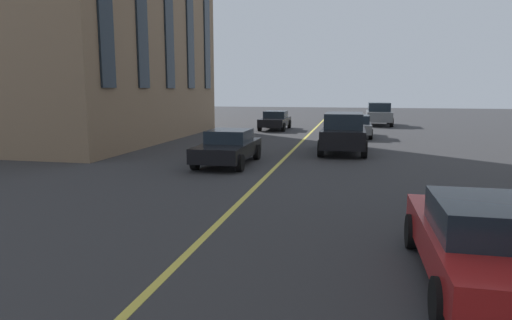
{
  "coord_description": "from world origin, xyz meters",
  "views": [
    {
      "loc": [
        4.64,
        -2.88,
        2.97
      ],
      "look_at": [
        14.63,
        -0.69,
        1.34
      ],
      "focal_mm": 31.22,
      "sensor_mm": 36.0,
      "label": 1
    }
  ],
  "objects": [
    {
      "name": "car_grey_near",
      "position": [
        33.36,
        -3.04,
        0.7
      ],
      "size": [
        4.4,
        1.95,
        1.37
      ],
      "color": "slate",
      "rests_on": "ground_plane"
    },
    {
      "name": "car_black_parked_b",
      "position": [
        25.92,
        -2.44,
        0.97
      ],
      "size": [
        4.7,
        2.14,
        1.88
      ],
      "color": "black",
      "rests_on": "ground_plane"
    },
    {
      "name": "car_black_oncoming",
      "position": [
        21.59,
        1.97,
        0.7
      ],
      "size": [
        4.4,
        1.95,
        1.37
      ],
      "color": "black",
      "rests_on": "ground_plane"
    },
    {
      "name": "car_grey_mid",
      "position": [
        43.09,
        -4.9,
        0.97
      ],
      "size": [
        4.7,
        2.14,
        1.88
      ],
      "color": "slate",
      "rests_on": "ground_plane"
    },
    {
      "name": "car_black_trailing",
      "position": [
        37.36,
        2.83,
        0.7
      ],
      "size": [
        4.4,
        1.95,
        1.37
      ],
      "color": "black",
      "rests_on": "ground_plane"
    },
    {
      "name": "car_red_far",
      "position": [
        11.64,
        -4.9,
        0.7
      ],
      "size": [
        4.4,
        1.95,
        1.37
      ],
      "color": "#B21E1E",
      "rests_on": "ground_plane"
    },
    {
      "name": "lane_centre_line",
      "position": [
        20.0,
        0.0,
        0.0
      ],
      "size": [
        80.0,
        0.16,
        0.01
      ],
      "color": "#D8C64C",
      "rests_on": "ground_plane"
    }
  ]
}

